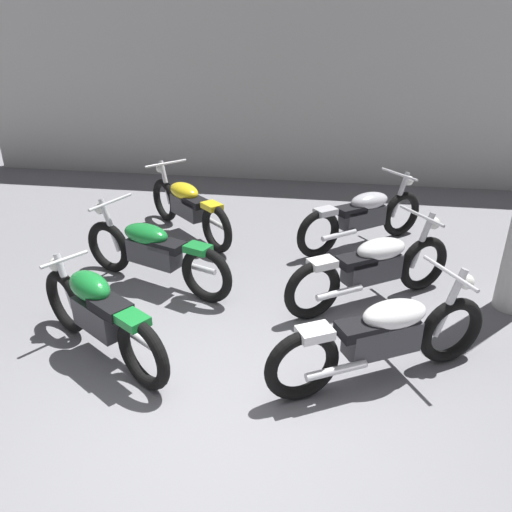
{
  "coord_description": "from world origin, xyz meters",
  "views": [
    {
      "loc": [
        0.78,
        -2.88,
        2.92
      ],
      "look_at": [
        0.0,
        2.03,
        0.55
      ],
      "focal_mm": 34.96,
      "sensor_mm": 36.0,
      "label": 1
    }
  ],
  "objects": [
    {
      "name": "ground_plane",
      "position": [
        0.0,
        0.0,
        0.0
      ],
      "size": [
        60.0,
        60.0,
        0.0
      ],
      "primitive_type": "plane",
      "color": "gray"
    },
    {
      "name": "back_wall",
      "position": [
        0.0,
        6.87,
        1.8
      ],
      "size": [
        12.61,
        0.24,
        3.6
      ],
      "primitive_type": "cube",
      "color": "#BCBAB7",
      "rests_on": "ground"
    },
    {
      "name": "motorcycle_left_row_0",
      "position": [
        -1.27,
        0.77,
        0.46
      ],
      "size": [
        1.71,
        1.17,
        0.88
      ],
      "color": "black",
      "rests_on": "ground"
    },
    {
      "name": "motorcycle_left_row_1",
      "position": [
        -1.25,
        2.18,
        0.45
      ],
      "size": [
        2.06,
        0.99,
        0.97
      ],
      "color": "black",
      "rests_on": "ground"
    },
    {
      "name": "motorcycle_left_row_2",
      "position": [
        -1.28,
        3.77,
        0.45
      ],
      "size": [
        1.64,
        1.58,
        0.97
      ],
      "color": "black",
      "rests_on": "ground"
    },
    {
      "name": "motorcycle_right_row_0",
      "position": [
        1.3,
        0.82,
        0.45
      ],
      "size": [
        1.95,
        1.17,
        0.97
      ],
      "color": "black",
      "rests_on": "ground"
    },
    {
      "name": "motorcycle_right_row_1",
      "position": [
        1.29,
        2.16,
        0.45
      ],
      "size": [
        1.86,
        1.3,
        0.97
      ],
      "color": "black",
      "rests_on": "ground"
    },
    {
      "name": "motorcycle_right_row_2",
      "position": [
        1.24,
        3.76,
        0.45
      ],
      "size": [
        1.76,
        1.44,
        0.97
      ],
      "color": "black",
      "rests_on": "ground"
    }
  ]
}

